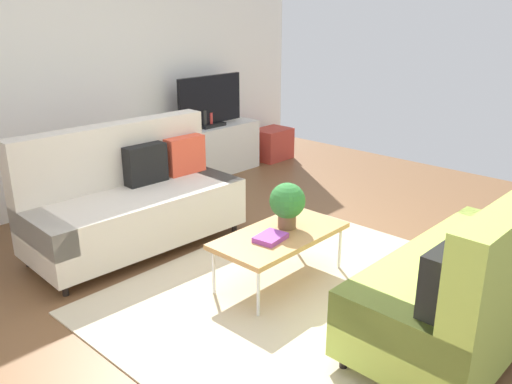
% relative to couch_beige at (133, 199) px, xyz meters
% --- Properties ---
extents(ground_plane, '(7.68, 7.68, 0.00)m').
position_rel_couch_beige_xyz_m(ground_plane, '(0.48, -1.35, -0.45)').
color(ground_plane, brown).
extents(wall_far, '(6.40, 0.12, 2.90)m').
position_rel_couch_beige_xyz_m(wall_far, '(0.48, 1.45, 1.00)').
color(wall_far, white).
rests_on(wall_far, ground_plane).
extents(area_rug, '(2.90, 2.20, 0.01)m').
position_rel_couch_beige_xyz_m(area_rug, '(0.33, -1.62, -0.44)').
color(area_rug, beige).
rests_on(area_rug, ground_plane).
extents(couch_beige, '(1.94, 0.93, 1.10)m').
position_rel_couch_beige_xyz_m(couch_beige, '(0.00, 0.00, 0.00)').
color(couch_beige, beige).
rests_on(couch_beige, ground_plane).
extents(couch_green, '(1.91, 0.87, 1.10)m').
position_rel_couch_beige_xyz_m(couch_green, '(0.66, -2.84, -0.01)').
color(couch_green, '#A3BC4C').
rests_on(couch_green, ground_plane).
extents(coffee_table, '(1.10, 0.56, 0.42)m').
position_rel_couch_beige_xyz_m(coffee_table, '(0.38, -1.42, -0.05)').
color(coffee_table, '#B7844C').
rests_on(coffee_table, ground_plane).
extents(tv_console, '(1.40, 0.44, 0.64)m').
position_rel_couch_beige_xyz_m(tv_console, '(1.95, 1.11, -0.13)').
color(tv_console, silver).
rests_on(tv_console, ground_plane).
extents(tv, '(1.00, 0.20, 0.64)m').
position_rel_couch_beige_xyz_m(tv, '(1.95, 1.09, 0.51)').
color(tv, black).
rests_on(tv, tv_console).
extents(storage_trunk, '(0.52, 0.40, 0.44)m').
position_rel_couch_beige_xyz_m(storage_trunk, '(3.05, 1.01, -0.23)').
color(storage_trunk, '#B2382D').
rests_on(storage_trunk, ground_plane).
extents(potted_plant, '(0.29, 0.29, 0.37)m').
position_rel_couch_beige_xyz_m(potted_plant, '(0.50, -1.39, 0.19)').
color(potted_plant, brown).
rests_on(potted_plant, coffee_table).
extents(table_book_0, '(0.26, 0.21, 0.04)m').
position_rel_couch_beige_xyz_m(table_book_0, '(0.23, -1.45, -0.01)').
color(table_book_0, purple).
rests_on(table_book_0, coffee_table).
extents(vase_0, '(0.10, 0.10, 0.16)m').
position_rel_couch_beige_xyz_m(vase_0, '(1.37, 1.16, 0.27)').
color(vase_0, '#4C72B2').
rests_on(vase_0, tv_console).
extents(vase_1, '(0.13, 0.13, 0.15)m').
position_rel_couch_beige_xyz_m(vase_1, '(1.54, 1.16, 0.27)').
color(vase_1, '#B24C4C').
rests_on(vase_1, tv_console).
extents(bottle_0, '(0.05, 0.05, 0.21)m').
position_rel_couch_beige_xyz_m(bottle_0, '(1.73, 1.07, 0.30)').
color(bottle_0, '#3359B2').
rests_on(bottle_0, tv_console).
extents(bottle_1, '(0.06, 0.06, 0.23)m').
position_rel_couch_beige_xyz_m(bottle_1, '(1.83, 1.07, 0.31)').
color(bottle_1, '#262626').
rests_on(bottle_1, tv_console).
extents(bottle_2, '(0.04, 0.04, 0.18)m').
position_rel_couch_beige_xyz_m(bottle_2, '(1.94, 1.07, 0.28)').
color(bottle_2, red).
rests_on(bottle_2, tv_console).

